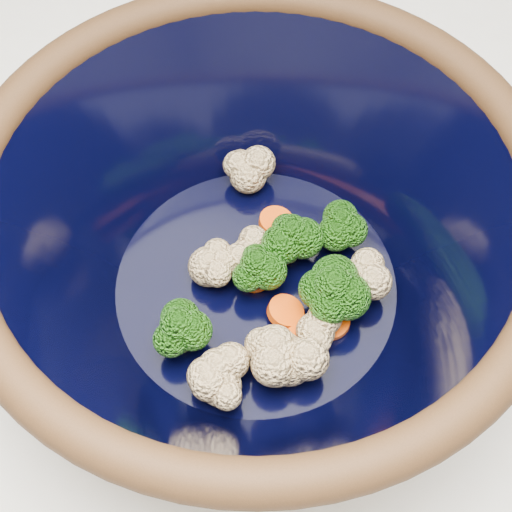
# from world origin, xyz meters

# --- Properties ---
(ground) EXTENTS (3.00, 3.00, 0.00)m
(ground) POSITION_xyz_m (0.00, 0.00, 0.00)
(ground) COLOR #9E7A54
(ground) RESTS_ON ground
(counter) EXTENTS (1.20, 1.20, 0.90)m
(counter) POSITION_xyz_m (0.00, 0.00, 0.45)
(counter) COLOR white
(counter) RESTS_ON ground
(mixing_bowl) EXTENTS (0.43, 0.43, 0.16)m
(mixing_bowl) POSITION_xyz_m (-0.09, -0.09, 0.99)
(mixing_bowl) COLOR black
(mixing_bowl) RESTS_ON counter
(vegetable_pile) EXTENTS (0.14, 0.20, 0.05)m
(vegetable_pile) POSITION_xyz_m (-0.07, -0.10, 0.96)
(vegetable_pile) COLOR #608442
(vegetable_pile) RESTS_ON mixing_bowl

